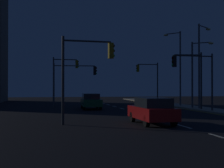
# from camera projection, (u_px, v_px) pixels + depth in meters

# --- Properties ---
(ground_plane) EXTENTS (112.00, 112.00, 0.00)m
(ground_plane) POSITION_uv_depth(u_px,v_px,m) (158.00, 119.00, 22.89)
(ground_plane) COLOR black
(ground_plane) RESTS_ON ground
(lane_markings_center) EXTENTS (0.14, 50.00, 0.01)m
(lane_markings_center) POSITION_uv_depth(u_px,v_px,m) (144.00, 115.00, 26.32)
(lane_markings_center) COLOR silver
(lane_markings_center) RESTS_ON ground
(lane_edge_line) EXTENTS (0.14, 53.00, 0.01)m
(lane_edge_line) POSITION_uv_depth(u_px,v_px,m) (205.00, 112.00, 28.91)
(lane_edge_line) COLOR gold
(lane_edge_line) RESTS_ON ground
(car) EXTENTS (1.93, 4.45, 1.57)m
(car) POSITION_uv_depth(u_px,v_px,m) (152.00, 110.00, 19.66)
(car) COLOR #B71414
(car) RESTS_ON ground
(car_oncoming) EXTENTS (1.94, 4.45, 1.57)m
(car_oncoming) POSITION_uv_depth(u_px,v_px,m) (91.00, 101.00, 33.45)
(car_oncoming) COLOR #14592D
(car_oncoming) RESTS_ON ground
(traffic_light_near_right) EXTENTS (2.93, 0.51, 5.41)m
(traffic_light_near_right) POSITION_uv_depth(u_px,v_px,m) (189.00, 70.00, 31.45)
(traffic_light_near_right) COLOR #2D3033
(traffic_light_near_right) RESTS_ON sidewalk_right
(traffic_light_overhead_east) EXTENTS (4.77, 0.46, 4.82)m
(traffic_light_overhead_east) POSITION_uv_depth(u_px,v_px,m) (74.00, 76.00, 36.14)
(traffic_light_overhead_east) COLOR #4C4C51
(traffic_light_overhead_east) RESTS_ON ground
(traffic_light_far_right) EXTENTS (3.04, 0.34, 5.37)m
(traffic_light_far_right) POSITION_uv_depth(u_px,v_px,m) (148.00, 75.00, 43.86)
(traffic_light_far_right) COLOR #2D3033
(traffic_light_far_right) RESTS_ON sidewalk_right
(traffic_light_mid_left) EXTENTS (3.07, 0.40, 5.76)m
(traffic_light_mid_left) POSITION_uv_depth(u_px,v_px,m) (64.00, 72.00, 39.17)
(traffic_light_mid_left) COLOR #38383D
(traffic_light_mid_left) RESTS_ON ground
(traffic_light_far_left) EXTENTS (3.98, 0.48, 5.07)m
(traffic_light_far_left) POSITION_uv_depth(u_px,v_px,m) (194.00, 70.00, 29.00)
(traffic_light_far_left) COLOR #38383D
(traffic_light_far_left) RESTS_ON sidewalk_right
(traffic_light_mid_right) EXTENTS (3.22, 0.51, 5.19)m
(traffic_light_mid_right) POSITION_uv_depth(u_px,v_px,m) (86.00, 63.00, 19.67)
(traffic_light_mid_right) COLOR #2D3033
(traffic_light_mid_right) RESTS_ON ground
(street_lamp_across_street) EXTENTS (1.55, 1.73, 8.48)m
(street_lamp_across_street) POSITION_uv_depth(u_px,v_px,m) (178.00, 62.00, 37.86)
(street_lamp_across_street) COLOR #4C4C51
(street_lamp_across_street) RESTS_ON sidewalk_right
(street_lamp_far_end) EXTENTS (2.05, 1.64, 8.39)m
(street_lamp_far_end) POSITION_uv_depth(u_px,v_px,m) (201.00, 58.00, 33.09)
(street_lamp_far_end) COLOR #4C4C51
(street_lamp_far_end) RESTS_ON sidewalk_right
(street_lamp_corner) EXTENTS (1.83, 1.45, 6.69)m
(street_lamp_corner) POSITION_uv_depth(u_px,v_px,m) (196.00, 67.00, 33.46)
(street_lamp_corner) COLOR #4C4C51
(street_lamp_corner) RESTS_ON sidewalk_right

